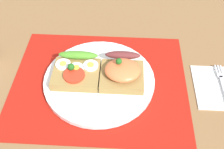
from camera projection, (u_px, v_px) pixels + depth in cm
name	position (u px, v px, depth cm)	size (l,w,h in cm)	color
ground_plane	(100.00, 87.00, 65.31)	(120.00, 90.00, 3.20)	brown
placemat	(99.00, 82.00, 64.00)	(41.02, 33.39, 0.30)	#9D160D
plate	(99.00, 80.00, 63.43)	(25.90, 25.90, 1.25)	white
sandwich_egg_tomato	(76.00, 72.00, 62.23)	(10.70, 10.38, 4.29)	olive
sandwich_salmon	(122.00, 71.00, 61.69)	(9.89, 10.51, 5.78)	olive
fork	(224.00, 87.00, 62.25)	(1.62, 14.83, 0.32)	#B7B7BC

